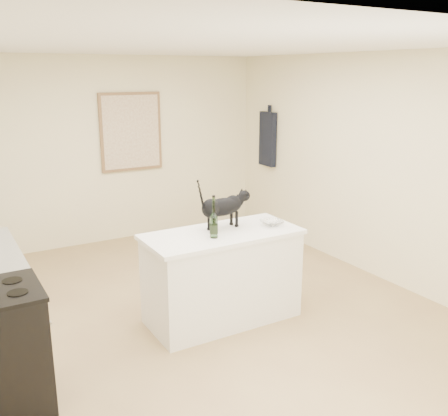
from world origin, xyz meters
TOP-DOWN VIEW (x-y plane):
  - floor at (0.00, 0.00)m, footprint 5.50×5.50m
  - ceiling at (0.00, 0.00)m, footprint 5.50×5.50m
  - wall_back at (0.00, 2.75)m, footprint 4.50×0.00m
  - wall_right at (2.25, 0.00)m, footprint 0.00×5.50m
  - island_base at (0.10, -0.20)m, footprint 1.44×0.67m
  - island_top at (0.10, -0.20)m, footprint 1.50×0.70m
  - stove at (-1.95, -0.60)m, footprint 0.60×0.60m
  - artwork_frame at (0.30, 2.72)m, footprint 0.90×0.03m
  - artwork_canvas at (0.30, 2.70)m, footprint 0.82×0.00m
  - hanging_garment at (2.19, 2.05)m, footprint 0.08×0.34m
  - black_cat at (0.16, -0.10)m, footprint 0.57×0.24m
  - wine_bottle at (-0.05, -0.30)m, footprint 0.10×0.10m
  - glass_bowl at (0.63, -0.26)m, footprint 0.25×0.25m

SIDE VIEW (x-z plane):
  - floor at x=0.00m, z-range 0.00..0.00m
  - island_base at x=0.10m, z-range 0.00..0.86m
  - stove at x=-1.95m, z-range 0.00..0.90m
  - island_top at x=0.10m, z-range 0.86..0.90m
  - glass_bowl at x=0.63m, z-range 0.90..0.95m
  - wine_bottle at x=-0.05m, z-range 0.90..1.25m
  - black_cat at x=0.16m, z-range 0.90..1.29m
  - wall_back at x=0.00m, z-range -0.95..3.55m
  - wall_right at x=2.25m, z-range -1.45..4.05m
  - hanging_garment at x=2.19m, z-range 1.00..1.80m
  - artwork_frame at x=0.30m, z-range 1.00..2.10m
  - artwork_canvas at x=0.30m, z-range 1.04..2.06m
  - ceiling at x=0.00m, z-range 2.60..2.60m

